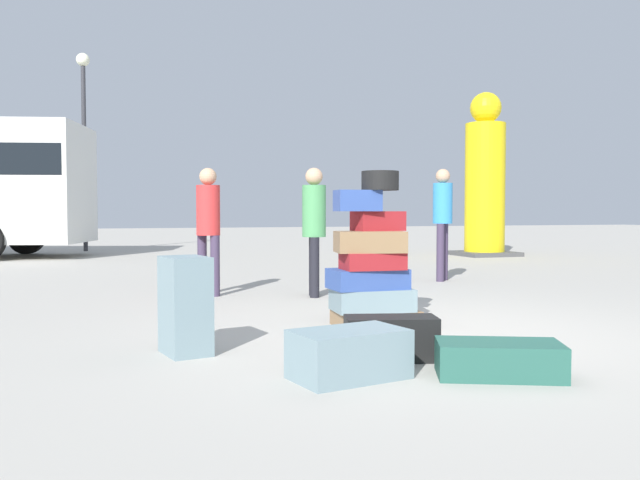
{
  "coord_description": "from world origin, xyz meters",
  "views": [
    {
      "loc": [
        -2.7,
        -5.1,
        1.07
      ],
      "look_at": [
        -0.29,
        2.17,
        0.74
      ],
      "focal_mm": 36.47,
      "sensor_mm": 36.0,
      "label": 1
    }
  ],
  "objects": [
    {
      "name": "suitcase_black_left_side",
      "position": [
        -0.74,
        -0.83,
        0.16
      ],
      "size": [
        0.72,
        0.46,
        0.31
      ],
      "primitive_type": "cube",
      "rotation": [
        0.0,
        0.0,
        -0.26
      ],
      "color": "black",
      "rests_on": "ground"
    },
    {
      "name": "lamp_post",
      "position": [
        -3.22,
        13.88,
        3.59
      ],
      "size": [
        0.36,
        0.36,
        5.4
      ],
      "color": "#333338",
      "rests_on": "ground"
    },
    {
      "name": "suitcase_slate_foreground_far",
      "position": [
        -1.22,
        -1.23,
        0.16
      ],
      "size": [
        0.79,
        0.57,
        0.32
      ],
      "primitive_type": "cube",
      "rotation": [
        0.0,
        0.0,
        0.21
      ],
      "color": "gray",
      "rests_on": "ground"
    },
    {
      "name": "yellow_dummy_statue",
      "position": [
        6.19,
        8.83,
        1.78
      ],
      "size": [
        1.36,
        1.36,
        4.01
      ],
      "color": "yellow",
      "rests_on": "ground"
    },
    {
      "name": "person_bearded_onlooker",
      "position": [
        -0.19,
        2.72,
        0.97
      ],
      "size": [
        0.3,
        0.33,
        1.63
      ],
      "rotation": [
        0.0,
        0.0,
        -1.82
      ],
      "color": "black",
      "rests_on": "ground"
    },
    {
      "name": "ground_plane",
      "position": [
        0.0,
        0.0,
        0.0
      ],
      "size": [
        80.0,
        80.0,
        0.0
      ],
      "primitive_type": "plane",
      "color": "#ADA89E"
    },
    {
      "name": "suitcase_tower",
      "position": [
        -0.34,
        0.49,
        0.56
      ],
      "size": [
        0.82,
        0.55,
        1.45
      ],
      "color": "olive",
      "rests_on": "ground"
    },
    {
      "name": "person_passerby_in_red",
      "position": [
        -1.45,
        3.21,
        0.97
      ],
      "size": [
        0.3,
        0.3,
        1.63
      ],
      "rotation": [
        0.0,
        0.0,
        -0.89
      ],
      "color": "#3F334C",
      "rests_on": "ground"
    },
    {
      "name": "suitcase_slate_white_trunk",
      "position": [
        -2.13,
        -0.17,
        0.37
      ],
      "size": [
        0.38,
        0.47,
        0.74
      ],
      "primitive_type": "cube",
      "rotation": [
        0.0,
        0.0,
        0.21
      ],
      "color": "gray",
      "rests_on": "ground"
    },
    {
      "name": "person_tourist_with_camera",
      "position": [
        2.28,
        3.88,
        1.05
      ],
      "size": [
        0.3,
        0.3,
        1.74
      ],
      "rotation": [
        0.0,
        0.0,
        -2.35
      ],
      "color": "#3F334C",
      "rests_on": "ground"
    },
    {
      "name": "suitcase_teal_behind_tower",
      "position": [
        -0.28,
        -1.5,
        0.11
      ],
      "size": [
        0.89,
        0.68,
        0.23
      ],
      "primitive_type": "cube",
      "rotation": [
        0.0,
        0.0,
        -0.41
      ],
      "color": "#26594C",
      "rests_on": "ground"
    }
  ]
}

